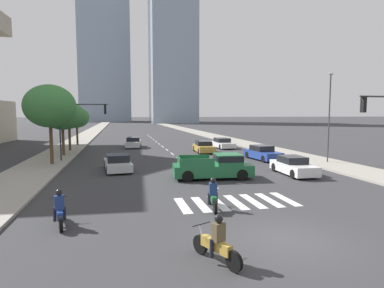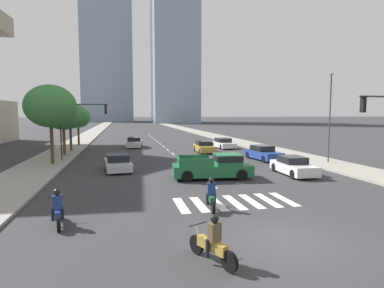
{
  "view_description": "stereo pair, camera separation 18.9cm",
  "coord_description": "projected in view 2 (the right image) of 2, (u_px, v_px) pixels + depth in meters",
  "views": [
    {
      "loc": [
        -5.6,
        -10.02,
        4.41
      ],
      "look_at": [
        0.0,
        14.95,
        2.0
      ],
      "focal_mm": 30.29,
      "sensor_mm": 36.0,
      "label": 1
    },
    {
      "loc": [
        -5.42,
        -10.06,
        4.41
      ],
      "look_at": [
        0.0,
        14.95,
        2.0
      ],
      "focal_mm": 30.29,
      "sensor_mm": 36.0,
      "label": 2
    }
  ],
  "objects": [
    {
      "name": "office_tower_left_skyline",
      "position": [
        107.0,
        36.0,
        177.35
      ],
      "size": [
        26.6,
        25.24,
        95.07
      ],
      "color": "#8C9EB2",
      "rests_on": "ground"
    },
    {
      "name": "sedan_silver_0",
      "position": [
        134.0,
        143.0,
        42.21
      ],
      "size": [
        2.27,
        4.7,
        1.36
      ],
      "rotation": [
        0.0,
        0.0,
        1.47
      ],
      "color": "#B7BABF",
      "rests_on": "ground"
    },
    {
      "name": "street_tree_nearest",
      "position": [
        50.0,
        106.0,
        27.11
      ],
      "size": [
        4.22,
        4.22,
        6.68
      ],
      "color": "#4C3823",
      "rests_on": "sidewalk_west"
    },
    {
      "name": "street_tree_fourth",
      "position": [
        78.0,
        117.0,
        44.06
      ],
      "size": [
        3.32,
        3.32,
        5.16
      ],
      "color": "#4C3823",
      "rests_on": "sidewalk_west"
    },
    {
      "name": "street_lamp_east",
      "position": [
        330.0,
        111.0,
        28.2
      ],
      "size": [
        0.5,
        0.24,
        7.79
      ],
      "color": "#3F3F42",
      "rests_on": "sidewalk_east"
    },
    {
      "name": "motorcycle_lead",
      "position": [
        211.0,
        196.0,
        14.99
      ],
      "size": [
        0.7,
        2.15,
        1.49
      ],
      "rotation": [
        0.0,
        0.0,
        1.43
      ],
      "color": "black",
      "rests_on": "ground"
    },
    {
      "name": "motorcycle_trailing",
      "position": [
        57.0,
        211.0,
        12.76
      ],
      "size": [
        0.78,
        2.12,
        1.49
      ],
      "rotation": [
        0.0,
        0.0,
        1.78
      ],
      "color": "black",
      "rests_on": "ground"
    },
    {
      "name": "ground_plane",
      "position": [
        282.0,
        240.0,
        11.35
      ],
      "size": [
        800.0,
        800.0,
        0.0
      ],
      "primitive_type": "plane",
      "color": "#333335"
    },
    {
      "name": "traffic_signal_far",
      "position": [
        79.0,
        119.0,
        29.59
      ],
      "size": [
        4.54,
        0.28,
        5.5
      ],
      "color": "#333335",
      "rests_on": "sidewalk_west"
    },
    {
      "name": "sedan_blue_4",
      "position": [
        263.0,
        153.0,
        30.94
      ],
      "size": [
        2.26,
        4.62,
        1.36
      ],
      "rotation": [
        0.0,
        0.0,
        -1.47
      ],
      "color": "navy",
      "rests_on": "ground"
    },
    {
      "name": "sedan_white_3",
      "position": [
        293.0,
        166.0,
        23.44
      ],
      "size": [
        1.91,
        4.39,
        1.31
      ],
      "rotation": [
        0.0,
        0.0,
        -1.6
      ],
      "color": "silver",
      "rests_on": "ground"
    },
    {
      "name": "sedan_white_5",
      "position": [
        223.0,
        143.0,
        41.52
      ],
      "size": [
        2.03,
        4.64,
        1.28
      ],
      "rotation": [
        0.0,
        0.0,
        -1.54
      ],
      "color": "silver",
      "rests_on": "ground"
    },
    {
      "name": "street_tree_second",
      "position": [
        63.0,
        114.0,
        32.95
      ],
      "size": [
        3.73,
        3.73,
        5.77
      ],
      "color": "#4C3823",
      "rests_on": "sidewalk_west"
    },
    {
      "name": "pickup_truck",
      "position": [
        216.0,
        167.0,
        22.01
      ],
      "size": [
        5.47,
        2.53,
        1.67
      ],
      "rotation": [
        0.0,
        0.0,
        -0.09
      ],
      "color": "#1E6038",
      "rests_on": "ground"
    },
    {
      "name": "lane_divider_center",
      "position": [
        164.0,
        147.0,
        43.41
      ],
      "size": [
        0.14,
        50.0,
        0.01
      ],
      "color": "silver",
      "rests_on": "ground"
    },
    {
      "name": "sedan_silver_2",
      "position": [
        118.0,
        163.0,
        25.02
      ],
      "size": [
        2.22,
        4.45,
        1.29
      ],
      "rotation": [
        0.0,
        0.0,
        1.66
      ],
      "color": "#B7BABF",
      "rests_on": "ground"
    },
    {
      "name": "motorcycle_third",
      "position": [
        213.0,
        243.0,
        9.57
      ],
      "size": [
        1.11,
        1.95,
        1.49
      ],
      "rotation": [
        0.0,
        0.0,
        2.0
      ],
      "color": "black",
      "rests_on": "ground"
    },
    {
      "name": "sidewalk_west",
      "position": [
        65.0,
        151.0,
        37.99
      ],
      "size": [
        4.0,
        260.0,
        0.15
      ],
      "primitive_type": "cube",
      "color": "gray",
      "rests_on": "ground"
    },
    {
      "name": "crosswalk_near",
      "position": [
        234.0,
        202.0,
        16.16
      ],
      "size": [
        5.85,
        2.75,
        0.01
      ],
      "color": "silver",
      "rests_on": "ground"
    },
    {
      "name": "sedan_gold_1",
      "position": [
        204.0,
        147.0,
        36.89
      ],
      "size": [
        2.0,
        4.4,
        1.29
      ],
      "rotation": [
        0.0,
        0.0,
        -1.62
      ],
      "color": "#B28E38",
      "rests_on": "ground"
    },
    {
      "name": "street_tree_third",
      "position": [
        70.0,
        116.0,
        37.27
      ],
      "size": [
        3.6,
        3.6,
        5.58
      ],
      "color": "#4C3823",
      "rests_on": "sidewalk_west"
    },
    {
      "name": "sidewalk_east",
      "position": [
        256.0,
        146.0,
        43.07
      ],
      "size": [
        4.0,
        260.0,
        0.15
      ],
      "primitive_type": "cube",
      "color": "gray",
      "rests_on": "ground"
    }
  ]
}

